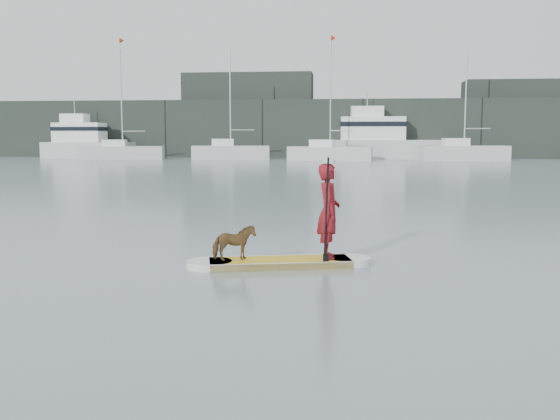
# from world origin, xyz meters

# --- Properties ---
(ground) EXTENTS (140.00, 140.00, 0.00)m
(ground) POSITION_xyz_m (0.00, 0.00, 0.00)
(ground) COLOR slate
(ground) RESTS_ON ground
(paddleboard) EXTENTS (3.23, 1.39, 0.12)m
(paddleboard) POSITION_xyz_m (-0.11, -3.44, 0.06)
(paddleboard) COLOR gold
(paddleboard) RESTS_ON ground
(paddler) EXTENTS (0.48, 0.66, 1.70)m
(paddler) POSITION_xyz_m (0.74, -3.23, 0.97)
(paddler) COLOR maroon
(paddler) RESTS_ON paddleboard
(white_cap) EXTENTS (0.22, 0.22, 0.07)m
(white_cap) POSITION_xyz_m (0.74, -3.23, 1.85)
(white_cap) COLOR silver
(white_cap) RESTS_ON paddler
(dog) EXTENTS (0.81, 0.62, 0.62)m
(dog) POSITION_xyz_m (-0.91, -3.63, 0.43)
(dog) COLOR brown
(dog) RESTS_ON paddleboard
(paddle) EXTENTS (0.10, 0.30, 2.00)m
(paddle) POSITION_xyz_m (0.71, -3.56, 0.80)
(paddle) COLOR black
(paddle) RESTS_ON ground
(sailboat_b) EXTENTS (8.10, 3.81, 11.58)m
(sailboat_b) POSITION_xyz_m (-20.96, 44.64, 0.80)
(sailboat_b) COLOR beige
(sailboat_b) RESTS_ON ground
(sailboat_c) EXTENTS (7.67, 3.62, 10.58)m
(sailboat_c) POSITION_xyz_m (-10.39, 45.17, 0.78)
(sailboat_c) COLOR beige
(sailboat_c) RESTS_ON ground
(sailboat_d) EXTENTS (7.90, 3.12, 11.36)m
(sailboat_d) POSITION_xyz_m (-0.78, 43.87, 0.81)
(sailboat_d) COLOR beige
(sailboat_d) RESTS_ON ground
(sailboat_e) EXTENTS (8.03, 3.22, 11.37)m
(sailboat_e) POSITION_xyz_m (11.53, 45.05, 0.81)
(sailboat_e) COLOR beige
(sailboat_e) RESTS_ON ground
(motor_yacht_a) EXTENTS (11.48, 3.83, 6.83)m
(motor_yacht_a) POSITION_xyz_m (3.95, 48.73, 1.92)
(motor_yacht_a) COLOR beige
(motor_yacht_a) RESTS_ON ground
(motor_yacht_b) EXTENTS (9.03, 3.13, 5.94)m
(motor_yacht_b) POSITION_xyz_m (-25.96, 47.36, 1.67)
(motor_yacht_b) COLOR beige
(motor_yacht_b) RESTS_ON ground
(shore_mass) EXTENTS (90.00, 6.00, 6.00)m
(shore_mass) POSITION_xyz_m (0.00, 53.00, 3.00)
(shore_mass) COLOR black
(shore_mass) RESTS_ON ground
(shore_building_west) EXTENTS (14.00, 4.00, 9.00)m
(shore_building_west) POSITION_xyz_m (-10.00, 54.00, 4.50)
(shore_building_west) COLOR black
(shore_building_west) RESTS_ON ground
(shore_building_east) EXTENTS (10.00, 4.00, 8.00)m
(shore_building_east) POSITION_xyz_m (18.00, 54.00, 4.00)
(shore_building_east) COLOR black
(shore_building_east) RESTS_ON ground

